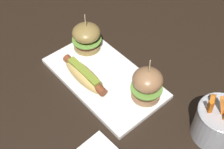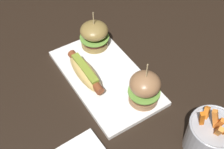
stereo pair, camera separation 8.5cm
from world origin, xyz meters
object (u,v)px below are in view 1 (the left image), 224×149
object	(u,v)px
hot_dog	(84,75)
slider_left	(87,37)
slider_right	(147,84)
fries_bucket	(218,123)
platter_main	(104,78)

from	to	relation	value
hot_dog	slider_left	size ratio (longest dim) A/B	1.37
slider_right	fries_bucket	bearing A→B (deg)	14.72
platter_main	slider_left	size ratio (longest dim) A/B	2.82
slider_right	hot_dog	bearing A→B (deg)	-148.77
slider_left	fries_bucket	world-z (taller)	fries_bucket
slider_left	fries_bucket	xyz separation A→B (m)	(0.47, 0.05, -0.01)
hot_dog	slider_left	distance (m)	0.15
slider_left	slider_right	world-z (taller)	slider_right
slider_right	platter_main	bearing A→B (deg)	-162.50
platter_main	slider_left	bearing A→B (deg)	163.01
slider_left	slider_right	xyz separation A→B (m)	(0.27, 0.00, 0.01)
slider_right	fries_bucket	distance (m)	0.21
slider_right	slider_left	bearing A→B (deg)	-179.76
hot_dog	fries_bucket	size ratio (longest dim) A/B	1.22
fries_bucket	platter_main	bearing A→B (deg)	-164.14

